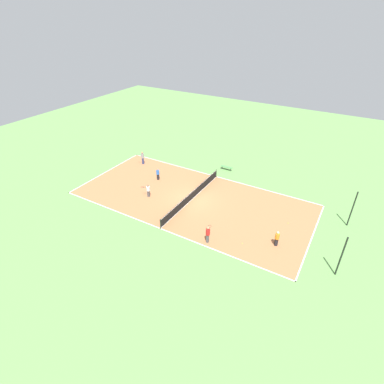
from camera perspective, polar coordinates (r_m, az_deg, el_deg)
The scene contains 14 objects.
ground_plane at distance 31.71m, azimuth 0.00°, elevation -1.38°, with size 80.00×80.00×0.00m, color #60934C.
court_surface at distance 31.71m, azimuth 0.00°, elevation -1.37°, with size 11.63×24.69×0.02m.
tennis_net at distance 31.43m, azimuth 0.00°, elevation -0.59°, with size 11.43×0.10×0.98m.
bench at distance 37.61m, azimuth 6.58°, elevation 4.72°, with size 0.36×1.47×0.45m.
player_near_blue at distance 35.17m, azimuth -6.53°, elevation 3.53°, with size 0.47×0.47×1.44m.
player_coach_red at distance 25.66m, azimuth 3.04°, elevation -7.87°, with size 0.98×0.53×1.67m.
player_near_white at distance 32.03m, azimuth -8.37°, elevation 0.40°, with size 0.63×0.99×1.46m.
player_baseline_gray at distance 39.10m, azimuth -9.41°, elevation 6.59°, with size 0.90×0.89×1.69m.
player_center_orange at distance 26.35m, azimuth 15.89°, elevation -8.37°, with size 0.50×0.50×1.50m.
tennis_ball_midcourt at distance 26.42m, azimuth 9.56°, elevation -9.60°, with size 0.07×0.07×0.07m, color #CCE033.
tennis_ball_near_net at distance 38.69m, azimuth -14.70°, elevation 4.10°, with size 0.07×0.07×0.07m, color #CCE033.
tennis_ball_far_baseline at distance 29.66m, azimuth 17.82°, elevation -5.65°, with size 0.07×0.07×0.07m, color #CCE033.
fence_post_back_left at distance 30.63m, azimuth 28.21°, elevation -2.89°, with size 0.12×0.12×3.65m.
fence_post_back_right at distance 24.83m, azimuth 26.55°, elevation -10.95°, with size 0.12×0.12×3.65m.
Camera 1 is at (22.90, 13.50, 17.29)m, focal length 28.00 mm.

